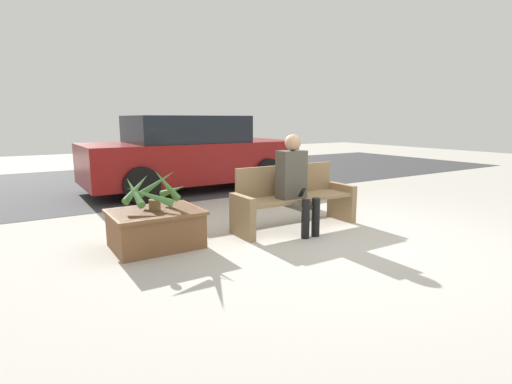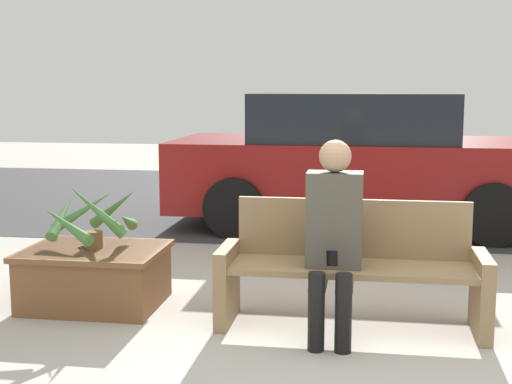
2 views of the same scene
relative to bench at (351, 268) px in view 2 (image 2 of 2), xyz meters
name	(u,v)px [view 2 (image 2 of 2)]	position (x,y,z in m)	size (l,w,h in m)	color
ground_plane	(351,369)	(0.03, -0.76, -0.40)	(30.00, 30.00, 0.00)	#ADA89E
road_surface	(362,201)	(0.03, 5.29, -0.39)	(20.00, 6.00, 0.01)	#38383A
bench	(351,268)	(0.00, 0.00, 0.00)	(1.77, 0.51, 0.84)	#8C704C
person_seated	(334,232)	(-0.12, -0.18, 0.28)	(0.36, 0.57, 1.27)	#4C473D
planter_box	(95,274)	(-1.87, 0.15, -0.16)	(1.00, 0.78, 0.43)	brown
potted_plant	(92,217)	(-1.88, 0.16, 0.27)	(0.69, 0.74, 0.52)	brown
parked_car	(360,161)	(0.00, 3.53, 0.35)	(4.28, 1.98, 1.52)	maroon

